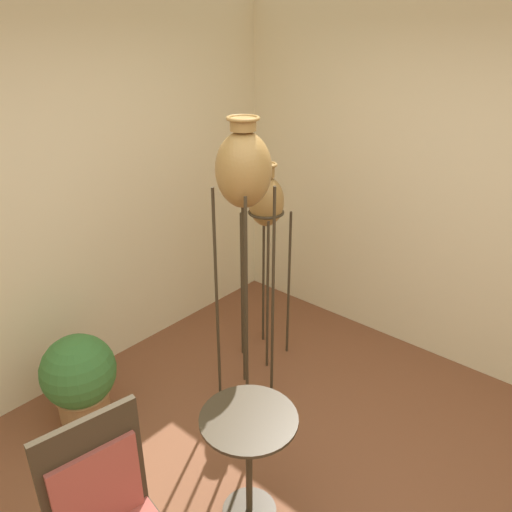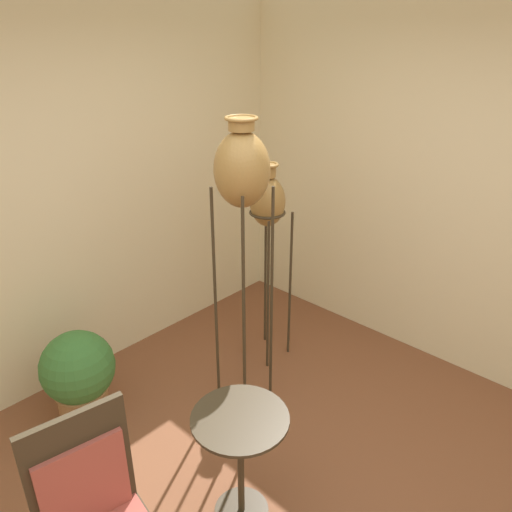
# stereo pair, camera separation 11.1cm
# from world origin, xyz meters

# --- Properties ---
(wall_back) EXTENTS (8.10, 0.06, 2.70)m
(wall_back) POSITION_xyz_m (0.00, 2.08, 1.35)
(wall_back) COLOR beige
(wall_back) RESTS_ON ground_plane
(wall_right) EXTENTS (0.06, 8.10, 2.70)m
(wall_right) POSITION_xyz_m (2.08, 0.00, 1.35)
(wall_right) COLOR beige
(wall_right) RESTS_ON ground_plane
(vase_stand_tall) EXTENTS (0.34, 0.34, 1.98)m
(vase_stand_tall) POSITION_xyz_m (0.66, 0.92, 1.64)
(vase_stand_tall) COLOR #382D1E
(vase_stand_tall) RESTS_ON ground_plane
(vase_stand_medium) EXTENTS (0.28, 0.28, 1.58)m
(vase_stand_medium) POSITION_xyz_m (1.16, 1.16, 1.26)
(vase_stand_medium) COLOR #382D1E
(vase_stand_medium) RESTS_ON ground_plane
(side_table) EXTENTS (0.50, 0.50, 0.68)m
(side_table) POSITION_xyz_m (-0.04, 0.26, 0.49)
(side_table) COLOR #382D1E
(side_table) RESTS_ON ground_plane
(potted_plant) EXTENTS (0.48, 0.48, 0.67)m
(potted_plant) POSITION_xyz_m (-0.25, 1.55, 0.37)
(potted_plant) COLOR olive
(potted_plant) RESTS_ON ground_plane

